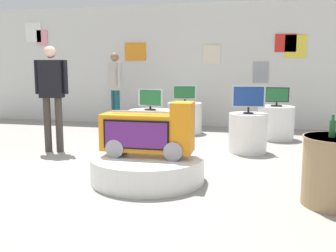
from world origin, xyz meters
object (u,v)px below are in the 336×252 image
(display_pedestal_center_rear, at_px, (150,128))
(tv_on_right_rear, at_px, (185,93))
(tv_on_far_right, at_px, (249,98))
(shopper_browsing_near_truck, at_px, (52,90))
(bottle_on_side_table, at_px, (332,128))
(novelty_firetruck_tv, at_px, (149,134))
(shopper_browsing_rear, at_px, (115,84))
(tv_on_left_rear, at_px, (277,96))
(display_pedestal_right_rear, at_px, (185,118))
(main_display_pedestal, at_px, (148,168))
(display_pedestal_left_rear, at_px, (276,123))
(tv_on_center_rear, at_px, (150,99))
(display_pedestal_far_right, at_px, (248,133))
(side_table_round, at_px, (336,171))

(display_pedestal_center_rear, relative_size, tv_on_right_rear, 1.60)
(tv_on_far_right, bearing_deg, shopper_browsing_near_truck, -167.25)
(tv_on_far_right, distance_m, bottle_on_side_table, 2.55)
(novelty_firetruck_tv, height_order, shopper_browsing_rear, shopper_browsing_rear)
(tv_on_left_rear, distance_m, display_pedestal_right_rear, 2.01)
(tv_on_right_rear, xyz_separation_m, shopper_browsing_near_truck, (-1.82, -2.37, 0.18))
(main_display_pedestal, xyz_separation_m, bottle_on_side_table, (2.09, -0.43, 0.66))
(tv_on_right_rear, bearing_deg, display_pedestal_center_rear, -103.05)
(tv_on_right_rear, bearing_deg, display_pedestal_right_rear, 76.44)
(novelty_firetruck_tv, xyz_separation_m, tv_on_far_right, (1.17, 1.97, 0.32))
(main_display_pedestal, bearing_deg, display_pedestal_left_rear, 62.72)
(main_display_pedestal, xyz_separation_m, display_pedestal_right_rear, (-0.20, 3.60, 0.17))
(display_pedestal_center_rear, distance_m, tv_on_center_rear, 0.53)
(display_pedestal_left_rear, bearing_deg, shopper_browsing_rear, 171.11)
(tv_on_right_rear, distance_m, bottle_on_side_table, 4.63)
(novelty_firetruck_tv, height_order, display_pedestal_right_rear, novelty_firetruck_tv)
(tv_on_left_rear, bearing_deg, main_display_pedestal, -117.31)
(display_pedestal_center_rear, bearing_deg, tv_on_far_right, -4.22)
(display_pedestal_center_rear, relative_size, shopper_browsing_near_truck, 0.44)
(display_pedestal_center_rear, xyz_separation_m, bottle_on_side_table, (2.64, -2.52, 0.49))
(main_display_pedestal, distance_m, shopper_browsing_rear, 4.42)
(main_display_pedestal, distance_m, tv_on_center_rear, 2.27)
(tv_on_left_rear, height_order, shopper_browsing_near_truck, shopper_browsing_near_truck)
(novelty_firetruck_tv, height_order, bottle_on_side_table, novelty_firetruck_tv)
(novelty_firetruck_tv, distance_m, display_pedestal_center_rear, 2.19)
(display_pedestal_right_rear, height_order, shopper_browsing_rear, shopper_browsing_rear)
(tv_on_left_rear, distance_m, tv_on_right_rear, 1.94)
(novelty_firetruck_tv, bearing_deg, display_pedestal_far_right, 59.26)
(display_pedestal_left_rear, distance_m, tv_on_right_rear, 2.01)
(tv_on_center_rear, distance_m, display_pedestal_far_right, 1.83)
(tv_on_left_rear, bearing_deg, display_pedestal_left_rear, 92.48)
(novelty_firetruck_tv, bearing_deg, main_display_pedestal, 164.32)
(main_display_pedestal, bearing_deg, tv_on_far_right, 58.66)
(shopper_browsing_near_truck, bearing_deg, display_pedestal_left_rear, 29.17)
(tv_on_left_rear, relative_size, tv_on_far_right, 0.86)
(bottle_on_side_table, height_order, shopper_browsing_rear, shopper_browsing_rear)
(main_display_pedestal, distance_m, novelty_firetruck_tv, 0.45)
(display_pedestal_far_right, relative_size, tv_on_far_right, 1.22)
(display_pedestal_right_rear, height_order, tv_on_far_right, tv_on_far_right)
(tv_on_left_rear, xyz_separation_m, display_pedestal_far_right, (-0.52, -1.35, -0.53))
(bottle_on_side_table, distance_m, shopper_browsing_near_truck, 4.44)
(tv_on_left_rear, bearing_deg, display_pedestal_center_rear, -151.64)
(display_pedestal_left_rear, relative_size, tv_on_left_rear, 1.55)
(shopper_browsing_rear, bearing_deg, display_pedestal_center_rear, -52.69)
(side_table_round, distance_m, bottle_on_side_table, 0.45)
(display_pedestal_right_rear, xyz_separation_m, tv_on_right_rear, (-0.00, -0.00, 0.54))
(bottle_on_side_table, bearing_deg, novelty_firetruck_tv, 168.46)
(display_pedestal_far_right, xyz_separation_m, shopper_browsing_near_truck, (-3.22, -0.73, 0.72))
(tv_on_center_rear, relative_size, tv_on_far_right, 0.87)
(display_pedestal_far_right, xyz_separation_m, tv_on_far_right, (-0.00, -0.00, 0.60))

